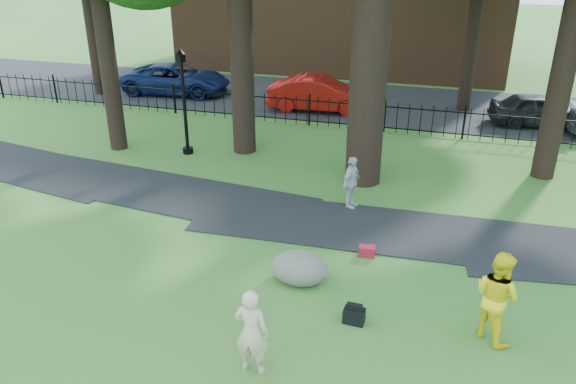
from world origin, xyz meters
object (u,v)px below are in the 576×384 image
(man, at_px, (497,296))
(lamppost, at_px, (184,104))
(red_sedan, at_px, (320,94))
(boulder, at_px, (299,266))
(woman, at_px, (252,332))

(man, relative_size, lamppost, 0.51)
(lamppost, bearing_deg, red_sedan, 84.15)
(red_sedan, bearing_deg, lamppost, 148.56)
(boulder, bearing_deg, woman, -91.04)
(boulder, xyz_separation_m, red_sedan, (-2.63, 13.10, 0.36))
(boulder, height_order, red_sedan, red_sedan)
(man, distance_m, lamppost, 12.50)
(man, bearing_deg, boulder, 32.05)
(woman, bearing_deg, man, -150.97)
(woman, distance_m, lamppost, 11.33)
(man, bearing_deg, woman, 71.44)
(woman, relative_size, boulder, 1.31)
(lamppost, height_order, red_sedan, lamppost)
(man, bearing_deg, red_sedan, -20.65)
(man, xyz_separation_m, red_sedan, (-6.68, 13.94, -0.20))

